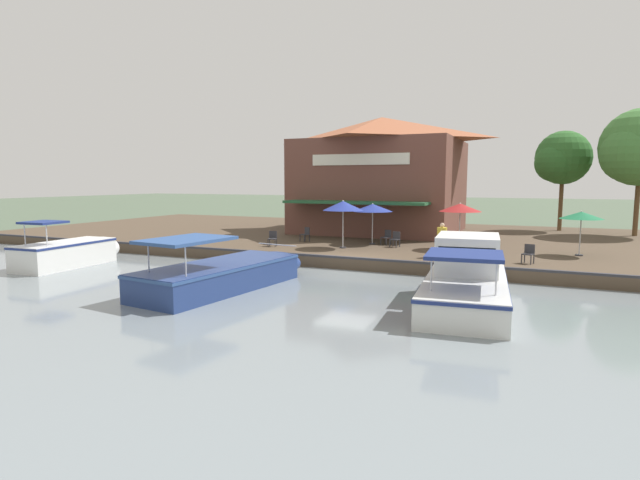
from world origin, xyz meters
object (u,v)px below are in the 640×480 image
patio_umbrella_mid_patio_right (373,208)px  cafe_chair_facing_river (273,238)px  cafe_chair_far_corner_seat (387,236)px  motorboat_fourth_along (74,252)px  cafe_chair_back_row_seat (395,238)px  person_at_quay_edge (442,236)px  patio_umbrella_by_entrance (581,215)px  tree_upstream_bank (638,149)px  patio_umbrella_near_quay_edge (343,206)px  tree_behind_restaurant (561,159)px  cafe_chair_mid_patio (529,253)px  waterfront_restaurant (381,174)px  motorboat_nearest_quay (232,271)px  motorboat_distant_upstream (466,279)px  mooring_post (493,256)px  patio_umbrella_mid_patio_left (460,208)px  cafe_chair_beside_entrance (306,234)px

patio_umbrella_mid_patio_right → cafe_chair_facing_river: size_ratio=2.77×
cafe_chair_far_corner_seat → motorboat_fourth_along: bearing=-52.7°
cafe_chair_back_row_seat → cafe_chair_facing_river: 6.82m
person_at_quay_edge → patio_umbrella_by_entrance: bearing=117.9°
cafe_chair_far_corner_seat → tree_upstream_bank: bearing=128.8°
patio_umbrella_near_quay_edge → tree_behind_restaurant: bearing=144.3°
person_at_quay_edge → motorboat_fourth_along: bearing=-68.8°
cafe_chair_far_corner_seat → patio_umbrella_mid_patio_right: bearing=-88.7°
patio_umbrella_mid_patio_right → cafe_chair_mid_patio: patio_umbrella_mid_patio_right is taller
waterfront_restaurant → patio_umbrella_mid_patio_right: size_ratio=4.84×
cafe_chair_mid_patio → person_at_quay_edge: person_at_quay_edge is taller
motorboat_nearest_quay → patio_umbrella_mid_patio_right: bearing=168.4°
patio_umbrella_by_entrance → motorboat_nearest_quay: 16.90m
cafe_chair_mid_patio → motorboat_distant_upstream: bearing=-17.1°
patio_umbrella_by_entrance → patio_umbrella_near_quay_edge: bearing=-79.8°
cafe_chair_back_row_seat → mooring_post: (4.72, 5.51, 0.03)m
patio_umbrella_mid_patio_left → cafe_chair_back_row_seat: bearing=-83.4°
cafe_chair_beside_entrance → tree_upstream_bank: size_ratio=0.10×
cafe_chair_back_row_seat → motorboat_fourth_along: motorboat_fourth_along is taller
waterfront_restaurant → patio_umbrella_mid_patio_left: waterfront_restaurant is taller
waterfront_restaurant → person_at_quay_edge: bearing=30.5°
person_at_quay_edge → motorboat_distant_upstream: size_ratio=0.20×
person_at_quay_edge → motorboat_fourth_along: size_ratio=0.29×
cafe_chair_far_corner_seat → cafe_chair_back_row_seat: bearing=43.8°
patio_umbrella_by_entrance → patio_umbrella_mid_patio_left: bearing=-88.9°
patio_umbrella_mid_patio_right → cafe_chair_back_row_seat: (0.73, 1.57, -1.62)m
cafe_chair_facing_river → cafe_chair_beside_entrance: same height
motorboat_fourth_along → mooring_post: bearing=103.1°
cafe_chair_back_row_seat → mooring_post: 7.26m
patio_umbrella_near_quay_edge → cafe_chair_far_corner_seat: bearing=142.8°
person_at_quay_edge → motorboat_nearest_quay: 10.22m
patio_umbrella_by_entrance → motorboat_nearest_quay: bearing=-50.2°
patio_umbrella_by_entrance → tree_behind_restaurant: 13.53m
waterfront_restaurant → cafe_chair_far_corner_seat: (7.30, 2.61, -3.64)m
patio_umbrella_by_entrance → cafe_chair_beside_entrance: (0.21, -14.70, -1.50)m
waterfront_restaurant → cafe_chair_mid_patio: bearing=42.7°
mooring_post → patio_umbrella_mid_patio_right: bearing=-127.6°
cafe_chair_beside_entrance → motorboat_distant_upstream: 14.12m
patio_umbrella_mid_patio_right → cafe_chair_beside_entrance: 4.40m
cafe_chair_mid_patio → tree_upstream_bank: (-14.66, 6.00, 5.20)m
motorboat_nearest_quay → motorboat_fourth_along: (-1.02, -9.99, 0.08)m
waterfront_restaurant → tree_upstream_bank: bearing=102.6°
tree_behind_restaurant → person_at_quay_edge: bearing=-18.4°
cafe_chair_mid_patio → cafe_chair_far_corner_seat: (-3.75, -7.58, 0.00)m
cafe_chair_beside_entrance → mooring_post: bearing=65.8°
patio_umbrella_mid_patio_left → patio_umbrella_by_entrance: size_ratio=1.13×
motorboat_fourth_along → tree_behind_restaurant: 32.29m
cafe_chair_beside_entrance → motorboat_fourth_along: motorboat_fourth_along is taller
patio_umbrella_mid_patio_right → patio_umbrella_mid_patio_left: patio_umbrella_mid_patio_left is taller
waterfront_restaurant → motorboat_distant_upstream: 19.36m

